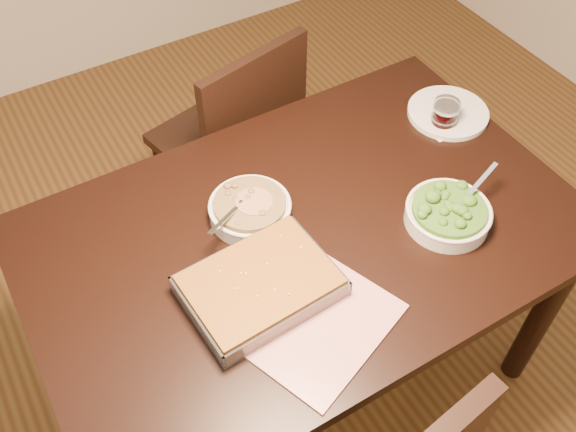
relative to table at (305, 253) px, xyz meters
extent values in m
plane|color=#492D15|center=(0.00, 0.00, -0.65)|extent=(4.00, 4.00, 0.00)
cube|color=black|center=(0.00, 0.00, 0.08)|extent=(1.40, 0.90, 0.04)
cube|color=black|center=(0.00, 0.00, 0.01)|extent=(1.26, 0.76, 0.08)
cylinder|color=black|center=(0.62, -0.37, -0.30)|extent=(0.07, 0.07, 0.71)
cylinder|color=black|center=(-0.62, 0.37, -0.30)|extent=(0.07, 0.07, 0.71)
cylinder|color=black|center=(0.62, 0.37, -0.30)|extent=(0.07, 0.07, 0.71)
cube|color=#C5384C|center=(-0.12, -0.26, 0.10)|extent=(0.40, 0.35, 0.01)
cube|color=white|center=(0.55, 0.13, 0.10)|extent=(0.10, 0.10, 0.00)
cylinder|color=white|center=(-0.10, 0.11, 0.11)|extent=(0.21, 0.21, 0.04)
torus|color=white|center=(-0.10, 0.11, 0.14)|extent=(0.21, 0.21, 0.01)
cylinder|color=#34280E|center=(-0.10, 0.11, 0.14)|extent=(0.18, 0.18, 0.02)
cube|color=silver|center=(-0.15, 0.08, 0.16)|extent=(0.12, 0.08, 0.04)
cylinder|color=maroon|center=(-0.09, 0.11, 0.15)|extent=(0.10, 0.10, 0.00)
cylinder|color=white|center=(0.33, -0.16, 0.12)|extent=(0.22, 0.22, 0.04)
torus|color=white|center=(0.33, -0.16, 0.14)|extent=(0.22, 0.22, 0.01)
cylinder|color=#1B4F12|center=(0.33, -0.16, 0.14)|extent=(0.19, 0.19, 0.02)
cube|color=silver|center=(0.39, -0.14, 0.16)|extent=(0.14, 0.05, 0.05)
cube|color=silver|center=(-0.19, -0.11, 0.10)|extent=(0.36, 0.27, 0.01)
cube|color=#583A0C|center=(-0.19, -0.11, 0.13)|extent=(0.34, 0.25, 0.05)
cube|color=silver|center=(-0.20, 0.01, 0.12)|extent=(0.34, 0.03, 0.05)
cube|color=silver|center=(-0.19, -0.23, 0.12)|extent=(0.34, 0.03, 0.05)
cube|color=silver|center=(-0.02, -0.10, 0.12)|extent=(0.02, 0.25, 0.05)
cube|color=silver|center=(-0.36, -0.12, 0.12)|extent=(0.02, 0.25, 0.05)
cylinder|color=black|center=(0.55, 0.13, 0.13)|extent=(0.07, 0.07, 0.06)
cylinder|color=silver|center=(0.55, 0.13, 0.17)|extent=(0.08, 0.08, 0.02)
cylinder|color=silver|center=(0.60, 0.16, 0.10)|extent=(0.24, 0.24, 0.02)
cube|color=black|center=(0.11, 0.73, -0.23)|extent=(0.50, 0.50, 0.04)
cylinder|color=black|center=(0.24, 0.95, -0.45)|extent=(0.04, 0.04, 0.41)
cylinder|color=black|center=(0.32, 0.60, -0.45)|extent=(0.04, 0.04, 0.41)
cylinder|color=black|center=(-0.10, 0.87, -0.45)|extent=(0.04, 0.04, 0.41)
cylinder|color=black|center=(-0.02, 0.52, -0.45)|extent=(0.04, 0.04, 0.41)
cube|color=black|center=(0.15, 0.55, 0.01)|extent=(0.41, 0.13, 0.45)
camera|label=1|loc=(-0.57, -0.87, 1.36)|focal=40.00mm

